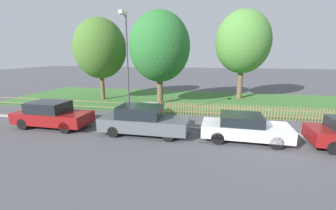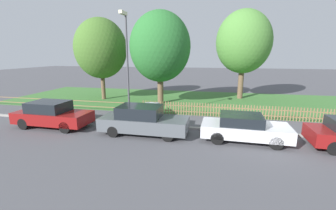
% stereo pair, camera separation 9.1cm
% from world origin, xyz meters
% --- Properties ---
extents(ground_plane, '(120.00, 120.00, 0.00)m').
position_xyz_m(ground_plane, '(0.00, 0.00, 0.00)').
color(ground_plane, '#4C4C51').
extents(kerb_stone, '(42.16, 0.20, 0.12)m').
position_xyz_m(kerb_stone, '(0.00, 0.10, 0.06)').
color(kerb_stone, gray).
rests_on(kerb_stone, ground).
extents(grass_strip, '(42.16, 10.30, 0.01)m').
position_xyz_m(grass_strip, '(0.00, 8.18, 0.01)').
color(grass_strip, '#3D7033').
rests_on(grass_strip, ground).
extents(park_fence, '(42.16, 0.05, 0.89)m').
position_xyz_m(park_fence, '(-0.00, 3.04, 0.44)').
color(park_fence, olive).
rests_on(park_fence, ground).
extents(parked_car_silver_hatchback, '(4.32, 1.81, 1.48)m').
position_xyz_m(parked_car_silver_hatchback, '(-11.30, -1.18, 0.74)').
color(parked_car_silver_hatchback, maroon).
rests_on(parked_car_silver_hatchback, ground).
extents(parked_car_black_saloon, '(4.56, 1.74, 1.51)m').
position_xyz_m(parked_car_black_saloon, '(-5.83, -1.20, 0.74)').
color(parked_car_black_saloon, '#51565B').
rests_on(parked_car_black_saloon, ground).
extents(parked_car_navy_estate, '(4.12, 1.85, 1.29)m').
position_xyz_m(parked_car_navy_estate, '(-0.79, -1.07, 0.66)').
color(parked_car_navy_estate, silver).
rests_on(parked_car_navy_estate, ground).
extents(covered_motorcycle, '(1.78, 0.90, 1.04)m').
position_xyz_m(covered_motorcycle, '(-6.29, 1.95, 0.63)').
color(covered_motorcycle, black).
rests_on(covered_motorcycle, ground).
extents(tree_nearest_kerb, '(4.63, 4.63, 7.27)m').
position_xyz_m(tree_nearest_kerb, '(-12.44, 7.03, 4.60)').
color(tree_nearest_kerb, brown).
rests_on(tree_nearest_kerb, ground).
extents(tree_behind_motorcycle, '(4.96, 4.96, 7.55)m').
position_xyz_m(tree_behind_motorcycle, '(-6.81, 6.42, 4.68)').
color(tree_behind_motorcycle, brown).
rests_on(tree_behind_motorcycle, ground).
extents(tree_mid_park, '(4.91, 4.91, 8.03)m').
position_xyz_m(tree_mid_park, '(0.04, 10.11, 5.18)').
color(tree_mid_park, brown).
rests_on(tree_mid_park, ground).
extents(street_lamp, '(0.20, 0.79, 6.40)m').
position_xyz_m(street_lamp, '(-7.34, 0.57, 3.96)').
color(street_lamp, '#47474C').
rests_on(street_lamp, ground).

